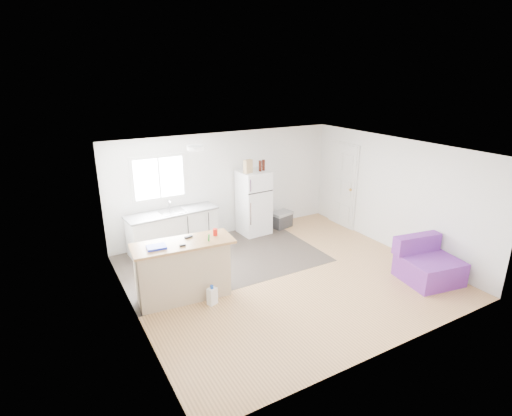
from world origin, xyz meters
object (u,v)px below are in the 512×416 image
(peninsula, at_px, (183,270))
(mop, at_px, (206,283))
(blue_tray, at_px, (156,247))
(bottle_right, at_px, (263,165))
(cooler, at_px, (281,219))
(purple_seat, at_px, (427,265))
(red_cup, at_px, (215,232))
(kitchen_cabinets, at_px, (173,230))
(bottle_left, at_px, (260,166))
(cardboard_box, at_px, (248,166))
(cleaner_jug, at_px, (212,296))
(refrigerator, at_px, (254,203))

(peninsula, bearing_deg, mop, -14.32)
(mop, relative_size, blue_tray, 3.86)
(bottle_right, bearing_deg, cooler, 1.78)
(purple_seat, relative_size, red_cup, 9.09)
(kitchen_cabinets, bearing_deg, blue_tray, -119.05)
(kitchen_cabinets, relative_size, bottle_left, 7.94)
(cardboard_box, distance_m, bottle_right, 0.43)
(red_cup, height_order, bottle_right, bottle_right)
(cooler, bearing_deg, bottle_left, 171.47)
(purple_seat, height_order, red_cup, red_cup)
(bottle_left, distance_m, bottle_right, 0.11)
(cooler, bearing_deg, cleaner_jug, -154.03)
(peninsula, bearing_deg, kitchen_cabinets, 81.03)
(purple_seat, height_order, bottle_left, bottle_left)
(kitchen_cabinets, distance_m, blue_tray, 2.27)
(cooler, relative_size, red_cup, 4.82)
(mop, bearing_deg, bottle_left, 47.30)
(kitchen_cabinets, relative_size, refrigerator, 1.31)
(kitchen_cabinets, bearing_deg, cardboard_box, -8.31)
(refrigerator, xyz_separation_m, mop, (-2.10, -2.08, -0.52))
(kitchen_cabinets, distance_m, peninsula, 2.05)
(blue_tray, bearing_deg, kitchen_cabinets, 65.71)
(red_cup, bearing_deg, refrigerator, 46.57)
(cleaner_jug, xyz_separation_m, cardboard_box, (1.94, 2.31, 1.51))
(mop, height_order, blue_tray, mop)
(kitchen_cabinets, bearing_deg, refrigerator, -5.59)
(blue_tray, height_order, bottle_left, bottle_left)
(kitchen_cabinets, height_order, mop, mop)
(kitchen_cabinets, relative_size, blue_tray, 6.62)
(refrigerator, height_order, cardboard_box, cardboard_box)
(cooler, relative_size, purple_seat, 0.53)
(refrigerator, bearing_deg, blue_tray, -148.49)
(cardboard_box, xyz_separation_m, bottle_left, (0.32, 0.01, -0.02))
(kitchen_cabinets, distance_m, purple_seat, 5.12)
(peninsula, height_order, mop, mop)
(cooler, bearing_deg, kitchen_cabinets, 165.74)
(cleaner_jug, xyz_separation_m, bottle_left, (2.26, 2.31, 1.48))
(bottle_right, bearing_deg, red_cup, -137.43)
(bottle_left, bearing_deg, red_cup, -136.44)
(purple_seat, distance_m, bottle_right, 4.04)
(peninsula, bearing_deg, cleaner_jug, -48.01)
(kitchen_cabinets, xyz_separation_m, cleaner_jug, (-0.16, -2.42, -0.29))
(cleaner_jug, bearing_deg, purple_seat, -38.33)
(mop, distance_m, cardboard_box, 3.11)
(peninsula, relative_size, red_cup, 14.19)
(bottle_left, height_order, bottle_right, same)
(cleaner_jug, bearing_deg, cooler, 18.16)
(refrigerator, bearing_deg, cardboard_box, -160.02)
(blue_tray, bearing_deg, refrigerator, 34.44)
(blue_tray, relative_size, cardboard_box, 1.00)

